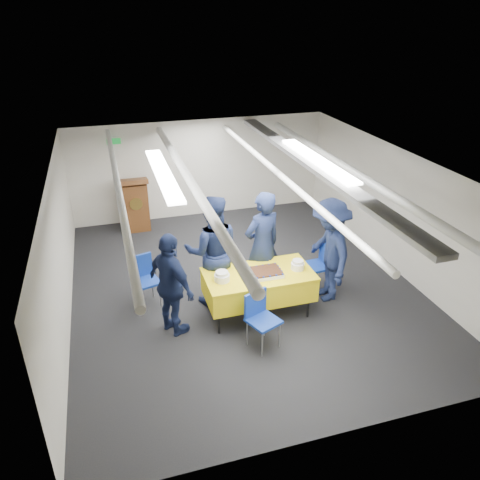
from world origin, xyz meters
name	(u,v)px	position (x,y,z in m)	size (l,w,h in m)	color
ground	(243,286)	(0.00, 0.00, 0.00)	(7.00, 7.00, 0.00)	black
room_shell	(242,184)	(0.09, 0.41, 1.81)	(6.00, 7.00, 2.30)	silver
serving_table	(259,284)	(-0.01, -0.88, 0.56)	(1.74, 0.90, 0.77)	black
sheet_cake	(266,272)	(0.09, -0.96, 0.81)	(0.50, 0.38, 0.09)	white
plate_stack_left	(222,277)	(-0.63, -0.93, 0.84)	(0.24, 0.24, 0.16)	white
plate_stack_right	(298,265)	(0.63, -0.93, 0.84)	(0.22, 0.22, 0.16)	white
podium	(136,204)	(-1.60, 3.05, 0.61)	(0.62, 0.53, 1.25)	brown
chair_near	(260,314)	(-0.24, -1.62, 0.53)	(0.55, 0.55, 0.87)	gray
chair_right	(320,261)	(1.30, -0.42, 0.53)	(0.45, 0.45, 0.87)	gray
chair_left	(143,275)	(-1.76, -0.01, 0.53)	(0.51, 0.51, 0.87)	gray
sailor_a	(262,246)	(0.22, -0.36, 0.97)	(0.71, 0.46, 1.94)	black
sailor_b	(212,251)	(-0.62, -0.30, 0.97)	(0.94, 0.73, 1.93)	black
sailor_c	(171,285)	(-1.42, -0.96, 0.84)	(0.99, 0.41, 1.68)	black
sailor_d	(329,250)	(1.28, -0.74, 0.91)	(1.18, 0.68, 1.83)	black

